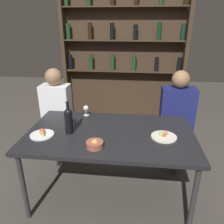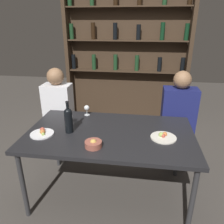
{
  "view_description": "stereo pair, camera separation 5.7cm",
  "coord_description": "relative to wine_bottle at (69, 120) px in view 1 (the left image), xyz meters",
  "views": [
    {
      "loc": [
        0.22,
        -1.83,
        1.7
      ],
      "look_at": [
        0.0,
        0.14,
        0.89
      ],
      "focal_mm": 35.0,
      "sensor_mm": 36.0,
      "label": 1
    },
    {
      "loc": [
        0.28,
        -1.83,
        1.7
      ],
      "look_at": [
        0.0,
        0.14,
        0.89
      ],
      "focal_mm": 35.0,
      "sensor_mm": 36.0,
      "label": 2
    }
  ],
  "objects": [
    {
      "name": "wine_glass_1",
      "position": [
        0.07,
        0.42,
        -0.05
      ],
      "size": [
        0.06,
        0.06,
        0.12
      ],
      "color": "silver",
      "rests_on": "dining_table"
    },
    {
      "name": "wine_bottle",
      "position": [
        0.0,
        0.0,
        0.0
      ],
      "size": [
        0.08,
        0.08,
        0.31
      ],
      "color": "black",
      "rests_on": "dining_table"
    },
    {
      "name": "seated_person_right",
      "position": [
        1.1,
        0.69,
        -0.3
      ],
      "size": [
        0.39,
        0.22,
        1.21
      ],
      "color": "#26262B",
      "rests_on": "ground_plane"
    },
    {
      "name": "seated_person_left",
      "position": [
        -0.38,
        0.69,
        -0.3
      ],
      "size": [
        0.35,
        0.22,
        1.2
      ],
      "color": "#26262B",
      "rests_on": "ground_plane"
    },
    {
      "name": "food_plate_0",
      "position": [
        -0.24,
        -0.08,
        -0.12
      ],
      "size": [
        0.22,
        0.22,
        0.05
      ],
      "color": "white",
      "rests_on": "dining_table"
    },
    {
      "name": "wine_rack_wall",
      "position": [
        0.38,
        1.92,
        0.27
      ],
      "size": [
        2.03,
        0.21,
        2.19
      ],
      "color": "#38281C",
      "rests_on": "ground_plane"
    },
    {
      "name": "food_plate_1",
      "position": [
        0.88,
        0.01,
        -0.12
      ],
      "size": [
        0.23,
        0.23,
        0.05
      ],
      "color": "silver",
      "rests_on": "dining_table"
    },
    {
      "name": "dining_table",
      "position": [
        0.38,
        0.05,
        -0.19
      ],
      "size": [
        1.58,
        0.92,
        0.74
      ],
      "color": "black",
      "rests_on": "ground_plane"
    },
    {
      "name": "wine_glass_0",
      "position": [
        -0.05,
        0.17,
        -0.05
      ],
      "size": [
        0.07,
        0.07,
        0.12
      ],
      "color": "silver",
      "rests_on": "dining_table"
    },
    {
      "name": "snack_bowl",
      "position": [
        0.29,
        -0.23,
        -0.11
      ],
      "size": [
        0.14,
        0.14,
        0.07
      ],
      "color": "#995142",
      "rests_on": "dining_table"
    },
    {
      "name": "ground_plane",
      "position": [
        0.38,
        0.05,
        -0.87
      ],
      "size": [
        10.0,
        10.0,
        0.0
      ],
      "primitive_type": "plane",
      "color": "#47423D"
    }
  ]
}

